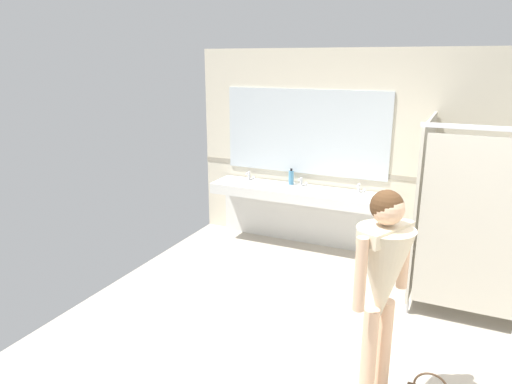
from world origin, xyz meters
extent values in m
cube|color=beige|center=(0.00, 2.74, 1.31)|extent=(7.10, 0.12, 2.63)
cube|color=#9E937F|center=(0.00, 2.68, 1.05)|extent=(7.10, 0.01, 0.06)
cube|color=silver|center=(-2.02, 2.40, 0.76)|extent=(2.37, 0.53, 0.14)
cube|color=silver|center=(-2.02, 2.62, 0.35)|extent=(2.37, 0.08, 0.69)
cube|color=beige|center=(-2.80, 2.37, 0.78)|extent=(0.42, 0.29, 0.11)
cylinder|color=silver|center=(-2.80, 2.57, 0.89)|extent=(0.04, 0.04, 0.11)
cylinder|color=silver|center=(-2.80, 2.52, 0.93)|extent=(0.03, 0.11, 0.03)
sphere|color=silver|center=(-2.73, 2.58, 0.86)|extent=(0.04, 0.04, 0.04)
cube|color=beige|center=(-2.02, 2.37, 0.78)|extent=(0.42, 0.29, 0.11)
cylinder|color=silver|center=(-2.02, 2.57, 0.89)|extent=(0.04, 0.04, 0.11)
cylinder|color=silver|center=(-2.02, 2.52, 0.93)|extent=(0.03, 0.11, 0.03)
sphere|color=silver|center=(-1.95, 2.58, 0.86)|extent=(0.04, 0.04, 0.04)
cube|color=beige|center=(-1.23, 2.37, 0.78)|extent=(0.42, 0.29, 0.11)
cylinder|color=silver|center=(-1.23, 2.57, 0.89)|extent=(0.04, 0.04, 0.11)
cylinder|color=silver|center=(-1.23, 2.52, 0.93)|extent=(0.03, 0.11, 0.03)
sphere|color=silver|center=(-1.16, 2.58, 0.86)|extent=(0.04, 0.04, 0.04)
cube|color=silver|center=(-2.02, 2.67, 1.55)|extent=(2.27, 0.02, 1.13)
cube|color=#B2AD9E|center=(-0.39, 1.93, 1.01)|extent=(0.03, 1.46, 1.78)
cylinder|color=silver|center=(-0.39, 1.26, 0.06)|extent=(0.05, 0.05, 0.12)
cube|color=#B2AD9E|center=(0.10, 1.23, 1.01)|extent=(0.90, 0.03, 1.68)
cylinder|color=#DBAD89|center=(-0.41, -0.10, 0.41)|extent=(0.11, 0.11, 0.82)
cylinder|color=#DBAD89|center=(-0.48, -0.27, 0.41)|extent=(0.11, 0.11, 0.82)
cone|color=beige|center=(-0.44, -0.18, 1.04)|extent=(0.53, 0.53, 0.70)
cube|color=beige|center=(-0.44, -0.18, 1.36)|extent=(0.33, 0.47, 0.10)
cylinder|color=#DBAD89|center=(-0.34, 0.04, 1.13)|extent=(0.08, 0.08, 0.52)
cylinder|color=#DBAD89|center=(-0.55, -0.41, 1.13)|extent=(0.08, 0.08, 0.52)
sphere|color=#DBAD89|center=(-0.44, -0.18, 1.53)|extent=(0.22, 0.22, 0.22)
sphere|color=#472D19|center=(-0.45, -0.18, 1.55)|extent=(0.23, 0.23, 0.23)
cylinder|color=teal|center=(-2.16, 2.55, 0.93)|extent=(0.07, 0.07, 0.19)
cylinder|color=black|center=(-2.16, 2.55, 1.04)|extent=(0.03, 0.03, 0.04)
camera|label=1|loc=(-0.01, -3.20, 2.49)|focal=32.45mm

